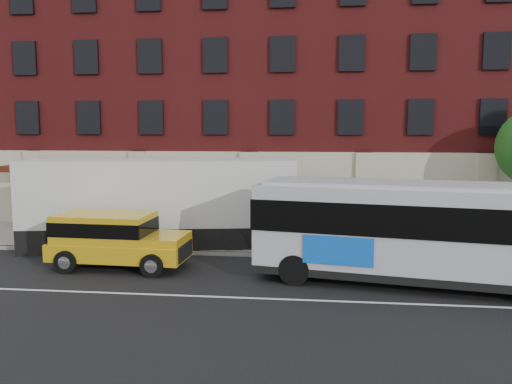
# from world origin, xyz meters

# --- Properties ---
(ground) EXTENTS (120.00, 120.00, 0.00)m
(ground) POSITION_xyz_m (0.00, 0.00, 0.00)
(ground) COLOR black
(ground) RESTS_ON ground
(sidewalk) EXTENTS (60.00, 6.00, 0.15)m
(sidewalk) POSITION_xyz_m (0.00, 9.00, 0.07)
(sidewalk) COLOR gray
(sidewalk) RESTS_ON ground
(kerb) EXTENTS (60.00, 0.25, 0.15)m
(kerb) POSITION_xyz_m (0.00, 6.00, 0.07)
(kerb) COLOR gray
(kerb) RESTS_ON ground
(lane_line) EXTENTS (60.00, 0.12, 0.01)m
(lane_line) POSITION_xyz_m (0.00, 0.50, 0.01)
(lane_line) COLOR silver
(lane_line) RESTS_ON ground
(building) EXTENTS (30.00, 12.10, 15.00)m
(building) POSITION_xyz_m (-0.01, 16.92, 7.58)
(building) COLOR maroon
(building) RESTS_ON sidewalk
(sign_pole) EXTENTS (0.30, 0.20, 2.50)m
(sign_pole) POSITION_xyz_m (-8.50, 6.15, 1.45)
(sign_pole) COLOR slate
(sign_pole) RESTS_ON ground
(city_bus) EXTENTS (13.32, 5.11, 3.57)m
(city_bus) POSITION_xyz_m (7.95, 2.41, 1.97)
(city_bus) COLOR #AFAFBA
(city_bus) RESTS_ON ground
(yellow_suv) EXTENTS (5.61, 2.62, 2.12)m
(yellow_suv) POSITION_xyz_m (-4.26, 3.61, 1.22)
(yellow_suv) COLOR gold
(yellow_suv) RESTS_ON ground
(shipping_container) EXTENTS (12.25, 4.49, 4.00)m
(shipping_container) POSITION_xyz_m (-3.40, 7.02, 1.98)
(shipping_container) COLOR black
(shipping_container) RESTS_ON ground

